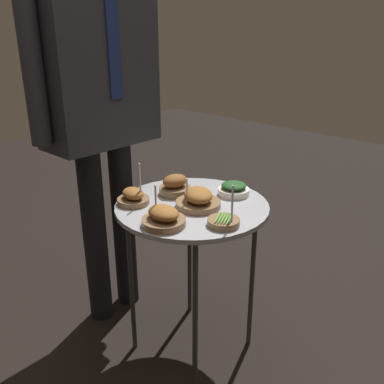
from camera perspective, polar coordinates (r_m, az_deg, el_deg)
The scene contains 9 objects.
ground_plane at distance 2.03m, azimuth 0.00°, elevation -19.70°, with size 8.00×8.00×0.00m, color black.
serving_cart at distance 1.68m, azimuth 0.00°, elevation -3.43°, with size 0.60×0.60×0.69m.
bowl_roast_back_right at distance 1.62m, azimuth 0.82°, elevation -0.99°, with size 0.17×0.18×0.12m.
bowl_roast_front_center at distance 1.74m, azimuth -2.29°, elevation 0.80°, with size 0.13×0.13×0.08m.
bowl_roast_mid_right at distance 1.48m, azimuth -3.81°, elevation -3.41°, with size 0.15×0.15×0.14m.
bowl_roast_near_rim at distance 1.67m, azimuth -7.83°, elevation -0.68°, with size 0.12×0.12×0.17m.
bowl_spinach_front_left at distance 1.75m, azimuth 5.58°, elevation 0.38°, with size 0.13×0.13×0.05m.
bowl_asparagus_mid_left at distance 1.49m, azimuth 4.25°, elevation -3.92°, with size 0.11×0.11×0.15m.
waiter_figure at distance 1.86m, azimuth -12.37°, elevation 13.50°, with size 0.64×0.24×1.72m.
Camera 1 is at (-1.12, -1.03, 1.34)m, focal length 40.00 mm.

